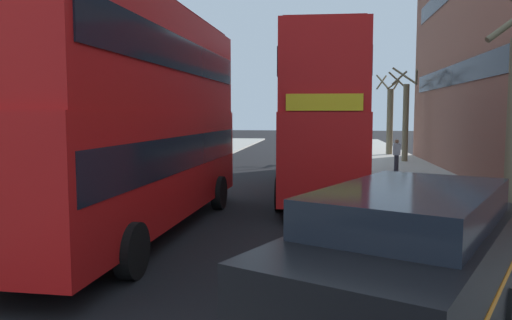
% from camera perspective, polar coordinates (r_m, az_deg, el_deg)
% --- Properties ---
extents(sidewalk_right, '(4.00, 80.00, 0.14)m').
position_cam_1_polar(sidewalk_right, '(18.31, 21.23, -4.19)').
color(sidewalk_right, '#ADA89E').
rests_on(sidewalk_right, ground).
extents(sidewalk_left, '(4.00, 80.00, 0.14)m').
position_cam_1_polar(sidewalk_left, '(19.81, -18.49, -3.41)').
color(sidewalk_left, '#ADA89E').
rests_on(sidewalk_left, ground).
extents(kerb_line_outer, '(0.10, 56.00, 0.01)m').
position_cam_1_polar(kerb_line_outer, '(16.00, 15.54, -5.60)').
color(kerb_line_outer, yellow).
rests_on(kerb_line_outer, ground).
extents(kerb_line_inner, '(0.10, 56.00, 0.01)m').
position_cam_1_polar(kerb_line_inner, '(15.97, 14.97, -5.60)').
color(kerb_line_inner, yellow).
rests_on(kerb_line_inner, ground).
extents(double_decker_bus_away, '(3.02, 10.87, 5.64)m').
position_cam_1_polar(double_decker_bus_away, '(12.57, -13.58, 5.40)').
color(double_decker_bus_away, red).
rests_on(double_decker_bus_away, ground).
extents(double_decker_bus_oncoming, '(3.03, 10.87, 5.64)m').
position_cam_1_polar(double_decker_bus_oncoming, '(18.41, 7.33, 5.43)').
color(double_decker_bus_oncoming, red).
rests_on(double_decker_bus_oncoming, ground).
extents(taxi_minivan, '(3.76, 5.14, 2.12)m').
position_cam_1_polar(taxi_minivan, '(6.08, 16.64, -13.22)').
color(taxi_minivan, black).
rests_on(taxi_minivan, ground).
extents(pedestrian_far, '(0.34, 0.22, 1.62)m').
position_cam_1_polar(pedestrian_far, '(25.07, 15.95, 0.55)').
color(pedestrian_far, '#2D2D38').
rests_on(pedestrian_far, sidewalk_right).
extents(street_tree_mid, '(2.14, 2.14, 5.75)m').
position_cam_1_polar(street_tree_mid, '(36.32, 15.22, 4.76)').
color(street_tree_mid, '#6B6047').
rests_on(street_tree_mid, sidewalk_right).
extents(street_tree_far, '(1.64, 1.82, 5.62)m').
position_cam_1_polar(street_tree_far, '(31.12, 16.92, 4.62)').
color(street_tree_far, '#6B6047').
rests_on(street_tree_far, sidewalk_right).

